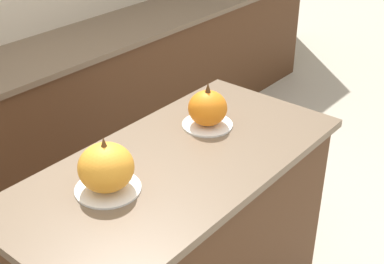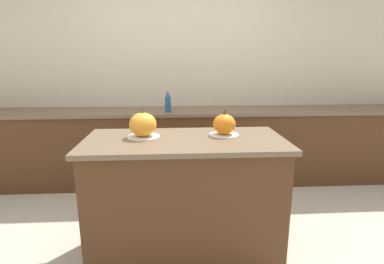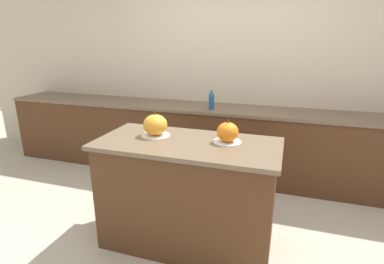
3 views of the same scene
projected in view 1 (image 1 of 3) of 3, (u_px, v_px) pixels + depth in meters
The scene contains 3 objects.
kitchen_island at pixel (178, 250), 2.30m from camera, with size 1.44×0.69×0.92m.
pumpkin_cake_left at pixel (106, 169), 1.86m from camera, with size 0.24×0.24×0.21m.
pumpkin_cake_right at pixel (208, 109), 2.28m from camera, with size 0.22×0.22×0.20m.
Camera 1 is at (-1.31, -1.16, 2.04)m, focal length 50.00 mm.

